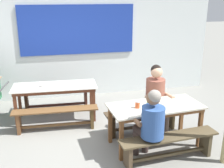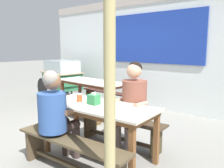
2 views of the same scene
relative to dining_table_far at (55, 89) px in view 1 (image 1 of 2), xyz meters
The scene contains 13 objects.
ground_plane 1.52m from the dining_table_far, 61.22° to the right, with size 40.00×40.00×0.00m, color gray.
backdrop_wall 1.71m from the dining_table_far, 64.33° to the left, with size 6.99×0.23×2.73m.
dining_table_far is the anchor object (origin of this frame).
dining_table_near 2.19m from the dining_table_far, 42.23° to the right, with size 1.64×0.83×0.74m.
bench_far_back 0.65m from the dining_table_far, 86.95° to the left, with size 1.58×0.35×0.43m.
bench_far_front 0.64m from the dining_table_far, 93.05° to the right, with size 1.64×0.35×0.43m.
bench_near_back 1.89m from the dining_table_far, 31.07° to the right, with size 1.48×0.41×0.43m.
bench_near_front 2.62m from the dining_table_far, 50.16° to the right, with size 1.63×0.41×0.43m.
person_near_front 2.38m from the dining_table_far, 55.28° to the right, with size 0.51×0.57×1.23m.
person_right_near_table 2.09m from the dining_table_far, 28.27° to the right, with size 0.49×0.55×1.30m.
tissue_box 2.15m from the dining_table_far, 43.78° to the right, with size 0.15×0.12×0.16m.
condiment_jar 1.99m from the dining_table_far, 49.39° to the right, with size 0.08×0.08×0.12m.
soup_bowl 0.24m from the dining_table_far, behind, with size 0.17×0.17×0.04m, color silver.
Camera 1 is at (-0.74, -4.29, 2.53)m, focal length 44.00 mm.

